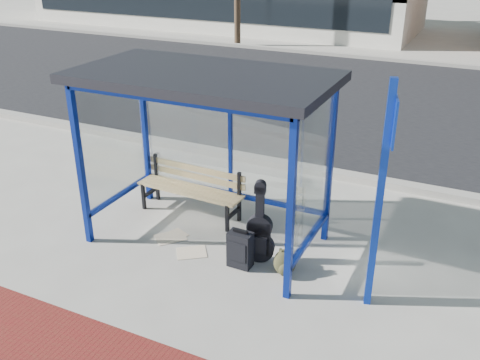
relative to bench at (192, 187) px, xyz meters
The scene contains 15 objects.
ground 0.97m from the bench, 45.55° to the right, with size 120.00×120.00×0.00m, color #B2ADA0.
brick_paver_strip 3.30m from the bench, 79.46° to the right, with size 60.00×1.00×0.01m, color maroon.
curb_near 2.40m from the bench, 75.39° to the left, with size 60.00×0.25×0.12m, color gray.
street_asphalt 7.43m from the bench, 85.38° to the left, with size 60.00×10.00×0.00m, color black.
curb_far 12.51m from the bench, 87.26° to the left, with size 60.00×0.25×0.12m, color gray.
far_sidewalk 14.41m from the bench, 87.62° to the left, with size 60.00×4.00×0.01m, color #B2ADA0.
bus_shelter 1.80m from the bench, 42.01° to the right, with size 3.30×1.80×2.42m.
bench is the anchor object (origin of this frame).
guitar_bag 1.67m from the bench, 27.85° to the right, with size 0.42×0.21×1.11m.
suitcase 1.66m from the bench, 37.76° to the right, with size 0.32×0.21×0.55m.
backpack 2.14m from the bench, 26.25° to the right, with size 0.35×0.33×0.34m.
sign_post 3.36m from the bench, 19.33° to the right, with size 0.15×0.33×2.71m.
newspaper_a 0.92m from the bench, 83.98° to the right, with size 0.42×0.33×0.01m, color white.
newspaper_b 1.24m from the bench, 60.81° to the right, with size 0.40×0.32×0.01m, color white.
newspaper_c 0.87m from the bench, 82.52° to the right, with size 0.37×0.29×0.01m, color white.
Camera 1 is at (3.26, -5.75, 3.99)m, focal length 40.00 mm.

